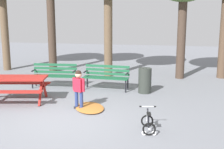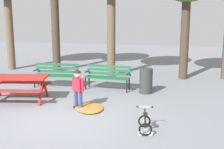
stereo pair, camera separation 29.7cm
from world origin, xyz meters
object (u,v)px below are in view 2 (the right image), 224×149
kids_bicycle (145,123)px  child_standing (78,86)px  trash_bin (146,81)px  park_bench_far_left (56,73)px  park_bench_left (108,75)px  picnic_table (18,82)px

kids_bicycle → child_standing: bearing=148.1°
child_standing → kids_bicycle: size_ratio=1.85×
trash_bin → park_bench_far_left: bearing=177.2°
park_bench_left → trash_bin: park_bench_left is taller
picnic_table → trash_bin: 4.14m
child_standing → park_bench_left: bearing=82.3°
picnic_table → child_standing: bearing=-9.4°
trash_bin → child_standing: bearing=-128.8°
picnic_table → park_bench_far_left: 1.96m
picnic_table → park_bench_far_left: (0.47, 1.91, -0.08)m
park_bench_far_left → child_standing: (1.61, -2.25, 0.15)m
picnic_table → child_standing: 2.10m
child_standing → picnic_table: bearing=170.6°
picnic_table → trash_bin: trash_bin is taller
park_bench_left → trash_bin: bearing=-8.3°
park_bench_left → trash_bin: 1.39m
picnic_table → park_bench_left: size_ratio=1.24×
picnic_table → park_bench_left: bearing=39.3°
kids_bicycle → park_bench_far_left: bearing=136.0°
child_standing → trash_bin: bearing=51.2°
picnic_table → trash_bin: size_ratio=2.39×
park_bench_far_left → park_bench_left: bearing=1.2°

